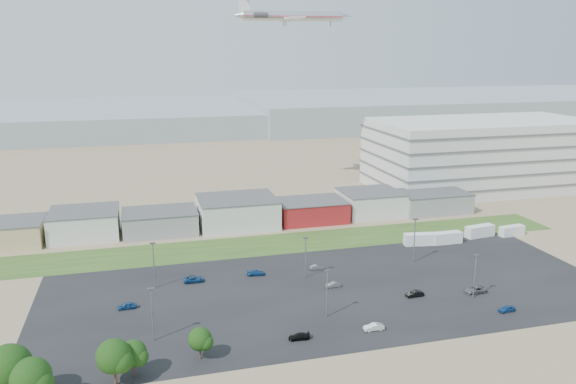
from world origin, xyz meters
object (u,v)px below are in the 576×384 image
object	(u,v)px
parked_car_6	(256,273)
parked_car_10	(132,357)
parked_car_0	(475,290)
parked_car_7	(333,285)
parked_car_2	(507,309)
airliner	(293,16)
parked_car_1	(415,294)
parked_car_3	(299,336)
parked_car_5	(127,306)
parked_car_9	(194,279)
parked_car_13	(374,327)
tree_far_left	(10,371)
parked_car_11	(317,267)
box_trailer_a	(420,239)

from	to	relation	value
parked_car_6	parked_car_10	size ratio (longest dim) A/B	1.09
parked_car_6	parked_car_10	bearing A→B (deg)	145.31
parked_car_0	parked_car_7	bearing A→B (deg)	-111.49
parked_car_2	parked_car_10	xyz separation A→B (m)	(-70.27, 0.56, -0.04)
airliner	parked_car_7	xyz separation A→B (m)	(-15.57, -88.64, -60.49)
parked_car_2	parked_car_10	size ratio (longest dim) A/B	0.92
airliner	parked_car_7	world-z (taller)	airliner
parked_car_10	parked_car_1	bearing A→B (deg)	-74.57
parked_car_3	parked_car_5	bearing A→B (deg)	-121.08
parked_car_5	parked_car_9	world-z (taller)	parked_car_5
parked_car_9	parked_car_3	bearing A→B (deg)	-153.23
parked_car_1	parked_car_13	distance (m)	17.81
tree_far_left	parked_car_10	world-z (taller)	tree_far_left
parked_car_7	parked_car_11	size ratio (longest dim) A/B	0.98
tree_far_left	parked_car_7	bearing A→B (deg)	24.98
parked_car_3	tree_far_left	bearing A→B (deg)	-76.97
parked_car_2	box_trailer_a	bearing A→B (deg)	172.31
parked_car_7	parked_car_11	bearing A→B (deg)	177.61
parked_car_3	parked_car_10	world-z (taller)	parked_car_3
parked_car_9	parked_car_13	size ratio (longest dim) A/B	1.18
parked_car_13	parked_car_2	bearing A→B (deg)	91.81
parked_car_2	parked_car_3	world-z (taller)	parked_car_2
tree_far_left	parked_car_6	distance (m)	57.71
parked_car_1	parked_car_11	size ratio (longest dim) A/B	1.12
parked_car_6	box_trailer_a	bearing A→B (deg)	-71.35
parked_car_5	parked_car_9	xyz separation A→B (m)	(13.99, 9.87, -0.01)
parked_car_10	parked_car_2	bearing A→B (deg)	-85.45
box_trailer_a	airliner	xyz separation A→B (m)	(-15.34, 68.73, 59.52)
tree_far_left	parked_car_3	size ratio (longest dim) A/B	2.74
airliner	parked_car_7	distance (m)	108.44
parked_car_7	parked_car_9	world-z (taller)	parked_car_9
tree_far_left	airliner	world-z (taller)	airliner
parked_car_9	parked_car_1	bearing A→B (deg)	-114.18
parked_car_0	parked_car_6	distance (m)	47.41
tree_far_left	parked_car_7	size ratio (longest dim) A/B	3.10
airliner	parked_car_2	bearing A→B (deg)	-78.55
parked_car_2	parked_car_10	bearing A→B (deg)	-94.82
parked_car_1	parked_car_13	size ratio (longest dim) A/B	1.01
box_trailer_a	parked_car_10	xyz separation A→B (m)	(-72.58, -39.18, -0.97)
parked_car_13	airliner	bearing A→B (deg)	173.55
box_trailer_a	parked_car_5	distance (m)	75.99
parked_car_1	parked_car_3	xyz separation A→B (m)	(-27.91, -10.87, -0.08)
parked_car_11	parked_car_2	bearing A→B (deg)	-135.49
parked_car_3	parked_car_10	distance (m)	28.33
airliner	parked_car_6	xyz separation A→B (m)	(-30.20, -77.87, -60.44)
tree_far_left	parked_car_7	world-z (taller)	tree_far_left
parked_car_10	parked_car_13	size ratio (longest dim) A/B	1.00
airliner	parked_car_0	size ratio (longest dim) A/B	8.96
tree_far_left	parked_car_13	size ratio (longest dim) A/B	2.75
parked_car_0	parked_car_2	world-z (taller)	parked_car_0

